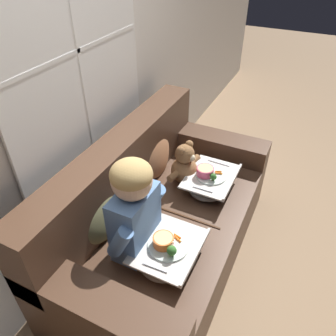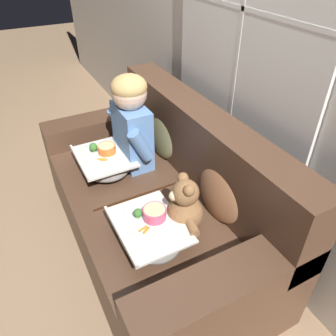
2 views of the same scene
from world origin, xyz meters
name	(u,v)px [view 1 (image 1 of 2)]	position (x,y,z in m)	size (l,w,h in m)	color
ground_plane	(169,254)	(0.00, 0.00, 0.00)	(14.00, 14.00, 0.00)	#8E7051
wall_back_with_window	(76,78)	(0.00, 0.62, 1.31)	(8.00, 0.08, 2.60)	beige
couch	(161,221)	(0.00, 0.07, 0.34)	(1.85, 0.96, 0.94)	#4C3323
throw_pillow_behind_child	(101,212)	(-0.35, 0.29, 0.65)	(0.39, 0.19, 0.40)	#898456
throw_pillow_behind_teddy	(155,152)	(0.35, 0.29, 0.65)	(0.40, 0.19, 0.42)	#B2754C
child_figure	(134,205)	(-0.35, 0.04, 0.81)	(0.45, 0.23, 0.64)	#5B84BC
teddy_bear	(185,166)	(0.35, 0.04, 0.60)	(0.36, 0.26, 0.33)	brown
lap_tray_child	(169,251)	(-0.35, -0.17, 0.53)	(0.43, 0.35, 0.20)	slate
lap_tray_teddy	(210,181)	(0.35, -0.17, 0.53)	(0.43, 0.33, 0.19)	slate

